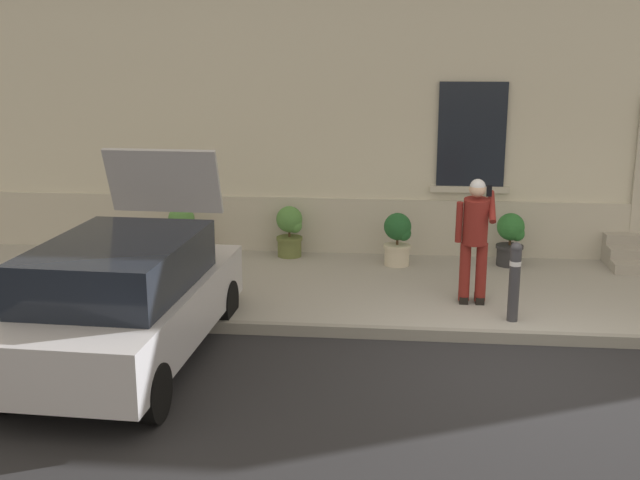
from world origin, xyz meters
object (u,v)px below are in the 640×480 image
planter_terracotta (182,230)px  planter_cream (398,238)px  bollard_near_person (515,279)px  planter_charcoal (511,238)px  planter_olive (290,230)px  hatchback_car_silver (126,297)px  person_on_phone (475,233)px

planter_terracotta → planter_cream: same height
bollard_near_person → planter_charcoal: size_ratio=1.22×
bollard_near_person → planter_olive: bearing=138.8°
hatchback_car_silver → planter_charcoal: hatchback_car_silver is taller
hatchback_car_silver → bollard_near_person: size_ratio=3.95×
planter_cream → bollard_near_person: bearing=-59.3°
planter_olive → planter_charcoal: 3.62m
hatchback_car_silver → planter_terracotta: hatchback_car_silver is taller
hatchback_car_silver → planter_charcoal: (4.90, 4.18, -0.19)m
hatchback_car_silver → planter_cream: hatchback_car_silver is taller
hatchback_car_silver → bollard_near_person: hatchback_car_silver is taller
person_on_phone → planter_terracotta: 5.13m
person_on_phone → planter_cream: (-1.03, 1.89, -0.55)m
planter_cream → planter_charcoal: size_ratio=1.00×
hatchback_car_silver → planter_olive: bearing=73.7°
person_on_phone → planter_olive: person_on_phone is taller
person_on_phone → planter_cream: 2.22m
bollard_near_person → person_on_phone: 0.90m
planter_charcoal → planter_olive: bearing=176.9°
bollard_near_person → planter_terracotta: size_ratio=1.22×
hatchback_car_silver → planter_terracotta: 4.27m
person_on_phone → planter_olive: (-2.84, 2.25, -0.55)m
hatchback_car_silver → planter_charcoal: bearing=40.5°
hatchback_car_silver → planter_olive: 4.57m
bollard_near_person → planter_terracotta: bearing=151.8°
hatchback_car_silver → person_on_phone: bearing=27.3°
bollard_near_person → planter_cream: size_ratio=1.22×
bollard_near_person → person_on_phone: bearing=126.2°
person_on_phone → bollard_near_person: bearing=-38.3°
bollard_near_person → planter_terracotta: (-5.11, 2.73, -0.11)m
planter_terracotta → hatchback_car_silver: bearing=-83.0°
planter_terracotta → planter_charcoal: bearing=-0.5°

